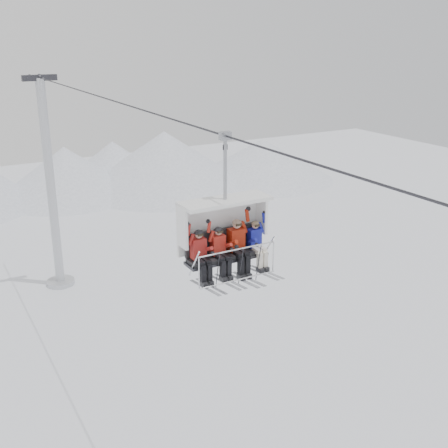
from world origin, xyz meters
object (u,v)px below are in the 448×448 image
lift_tower_right (52,201)px  chairlift_carrier (223,227)px  skier_far_left (200,254)px  skier_center_right (238,244)px  skier_far_right (257,243)px  skier_center_left (220,250)px

lift_tower_right → chairlift_carrier: size_ratio=3.38×
skier_far_left → skier_center_right: size_ratio=0.97×
skier_far_left → skier_center_right: (1.19, 0.01, 0.05)m
chairlift_carrier → skier_far_right: size_ratio=2.36×
chairlift_carrier → skier_far_left: 1.06m
lift_tower_right → chairlift_carrier: (0.00, -21.93, 4.94)m
skier_center_right → lift_tower_right: bearing=90.8°
chairlift_carrier → skier_far_right: 1.12m
skier_far_left → skier_far_right: (1.80, -0.01, -0.02)m
chairlift_carrier → skier_far_right: (0.93, -0.32, -0.54)m
skier_far_left → skier_far_right: skier_far_left is taller
skier_far_right → lift_tower_right: bearing=92.4°
skier_far_left → skier_center_right: 1.19m
lift_tower_right → skier_center_left: lift_tower_right is taller
lift_tower_right → chairlift_carrier: lift_tower_right is taller
lift_tower_right → skier_center_left: size_ratio=7.99×
skier_far_left → skier_center_left: size_ratio=1.00×
skier_far_left → skier_far_right: bearing=-0.2°
lift_tower_right → skier_far_right: lift_tower_right is taller
skier_far_right → skier_center_right: bearing=178.2°
lift_tower_right → skier_center_right: lift_tower_right is taller
skier_far_left → skier_far_right: size_ratio=1.00×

